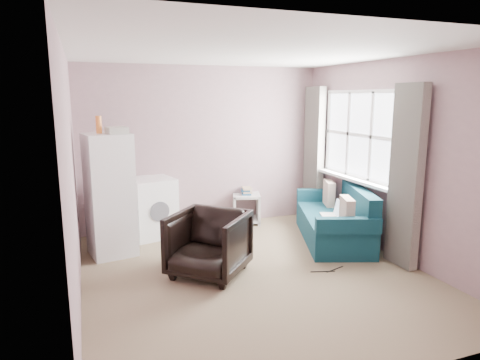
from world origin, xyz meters
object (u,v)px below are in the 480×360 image
Objects in this scene: washing_machine at (151,206)px; armchair at (209,241)px; sofa at (337,221)px; side_table at (246,206)px; fridge at (110,194)px.

armchair is at bearing -90.08° from washing_machine.
side_table is at bearing 145.43° from sofa.
fridge is 3.14m from sofa.
fridge is 0.92× the size of sofa.
fridge reaches higher than side_table.
fridge is 3.04× the size of side_table.
sofa is at bearing 56.60° from armchair.
armchair is at bearing -58.18° from fridge.
washing_machine is 0.45× the size of sofa.
fridge reaches higher than sofa.
side_table is 0.30× the size of sofa.
fridge is 0.90m from washing_machine.
washing_machine is at bearing -174.63° from side_table.
armchair is 0.42× the size of sofa.
sofa is at bearing -38.13° from washing_machine.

